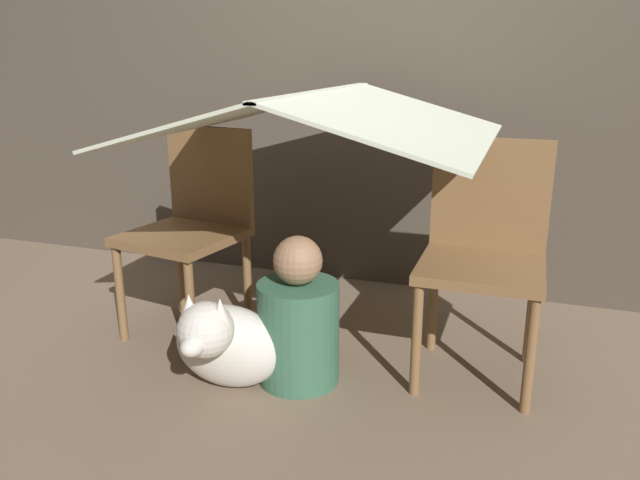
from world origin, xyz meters
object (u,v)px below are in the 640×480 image
object	(u,v)px
dog	(224,342)
chair_left	(193,221)
chair_right	(484,248)
person_front	(298,323)

from	to	relation	value
dog	chair_left	bearing A→B (deg)	128.61
chair_left	chair_right	bearing A→B (deg)	10.11
chair_left	chair_right	size ratio (longest dim) A/B	1.00
chair_right	person_front	distance (m)	0.72
chair_right	person_front	xyz separation A→B (m)	(-0.61, -0.30, -0.25)
chair_right	dog	world-z (taller)	chair_right
chair_right	dog	bearing A→B (deg)	-151.73
chair_right	dog	xyz separation A→B (m)	(-0.83, -0.45, -0.30)
person_front	dog	distance (m)	0.27
chair_left	chair_right	distance (m)	1.19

